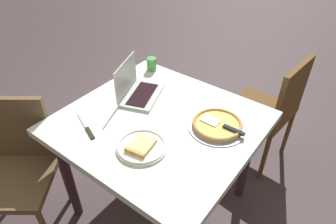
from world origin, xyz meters
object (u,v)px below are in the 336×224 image
Objects in this scene: pizza_tray at (217,125)px; drink_cup at (152,64)px; dining_table at (159,132)px; laptop at (137,89)px; chair_far at (271,107)px; table_knife at (87,128)px; chair_near at (17,162)px; pizza_plate at (141,147)px.

drink_cup is (0.28, 0.70, 0.03)m from pizza_tray.
laptop is (0.11, 0.27, 0.14)m from dining_table.
dining_table is 0.95m from chair_far.
dining_table is 4.52× the size of table_knife.
pizza_tray is at bearing -51.75° from table_knife.
laptop is 1.09× the size of pizza_tray.
laptop reaches higher than table_knife.
dining_table is 3.02× the size of laptop.
laptop reaches higher than dining_table.
chair_far is (0.75, -0.65, -0.30)m from laptop.
pizza_tray is 1.38× the size of table_knife.
laptop reaches higher than chair_near.
laptop is 0.57m from pizza_tray.
chair_near reaches higher than pizza_tray.
chair_near is at bearing 128.49° from table_knife.
chair_near reaches higher than table_knife.
chair_far is at bearing -29.41° from table_knife.
drink_cup is 0.10× the size of chair_near.
dining_table is 1.18× the size of chair_near.
pizza_plate is at bearing -163.53° from dining_table.
pizza_tray is 0.36× the size of chair_near.
chair_near is at bearing 152.09° from laptop.
laptop is at bearing 139.06° from chair_far.
laptop is 0.41m from table_knife.
pizza_tray is (0.15, -0.30, 0.11)m from dining_table.
drink_cup is at bearing 35.82° from pizza_plate.
chair_far is at bearing -61.19° from drink_cup.
drink_cup is 1.09m from chair_near.
chair_near is at bearing 116.75° from pizza_plate.
dining_table is 0.89m from chair_near.
pizza_tray reaches higher than table_knife.
pizza_plate is 0.84m from chair_near.
pizza_plate is 1.10× the size of table_knife.
dining_table is 0.35m from pizza_tray.
pizza_tray is at bearing -63.13° from dining_table.
pizza_tray is at bearing -51.65° from chair_near.
dining_table is 11.63× the size of drink_cup.
dining_table is at bearing -112.39° from laptop.
drink_cup is at bearing 118.81° from chair_far.
pizza_plate is at bearing -144.18° from drink_cup.
pizza_plate is at bearing -63.25° from chair_near.
laptop is 0.38× the size of chair_far.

